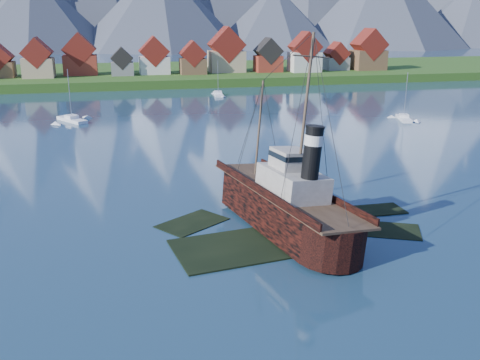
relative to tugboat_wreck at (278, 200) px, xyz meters
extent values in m
plane|color=#1C384F|center=(-0.97, -3.60, -2.96)|extent=(1400.00, 1400.00, 0.00)
cube|color=black|center=(-3.97, -5.60, -3.28)|extent=(19.08, 11.42, 1.00)
cube|color=black|center=(5.03, 0.40, -3.34)|extent=(15.15, 9.76, 1.00)
cube|color=black|center=(1.03, 5.40, -3.24)|extent=(11.45, 9.06, 1.00)
cube|color=black|center=(11.03, -4.60, -3.38)|extent=(10.27, 8.34, 1.00)
cube|color=black|center=(-9.97, 2.40, -3.36)|extent=(9.42, 8.68, 1.00)
cube|color=black|center=(14.03, 1.40, -3.31)|extent=(6.00, 4.00, 1.00)
cube|color=#224212|center=(-0.97, 166.40, -2.96)|extent=(600.00, 80.00, 3.20)
cube|color=#3F3D38|center=(-0.97, 128.40, -2.96)|extent=(600.00, 2.50, 2.00)
cube|color=brown|center=(-56.97, 149.40, 2.79)|extent=(9.00, 8.00, 5.50)
cube|color=maroon|center=(-56.97, 149.40, 7.16)|extent=(9.16, 8.16, 9.16)
cube|color=tan|center=(-43.97, 146.40, 3.44)|extent=(10.50, 9.00, 6.80)
cube|color=maroon|center=(-43.97, 146.40, 8.73)|extent=(10.69, 9.18, 10.69)
cube|color=maroon|center=(-29.97, 152.40, 3.64)|extent=(12.00, 8.50, 7.20)
cube|color=maroon|center=(-29.97, 152.40, 9.40)|extent=(12.22, 8.67, 12.22)
cube|color=slate|center=(-14.97, 147.40, 2.44)|extent=(8.00, 7.00, 4.80)
cube|color=black|center=(-14.97, 147.40, 6.28)|extent=(8.15, 7.14, 8.15)
cube|color=beige|center=(-2.97, 150.40, 3.24)|extent=(11.00, 9.50, 6.40)
cube|color=maroon|center=(-2.97, 150.40, 8.42)|extent=(11.20, 9.69, 11.20)
cube|color=brown|center=(11.03, 146.40, 2.94)|extent=(9.50, 8.00, 5.80)
cube|color=maroon|center=(11.03, 146.40, 7.55)|extent=(9.67, 8.16, 9.67)
cube|color=tan|center=(25.03, 151.40, 4.04)|extent=(13.50, 10.00, 8.00)
cube|color=maroon|center=(25.03, 151.40, 10.47)|extent=(13.75, 10.20, 13.75)
cube|color=maroon|center=(41.03, 148.40, 3.14)|extent=(10.00, 8.50, 6.20)
cube|color=black|center=(41.03, 148.40, 8.04)|extent=(10.18, 8.67, 10.18)
cube|color=beige|center=(55.03, 145.40, 3.79)|extent=(11.50, 9.00, 7.50)
cube|color=maroon|center=(55.03, 145.40, 9.61)|extent=(11.71, 9.18, 11.71)
cube|color=slate|center=(70.03, 149.40, 2.54)|extent=(9.00, 7.50, 5.00)
cube|color=maroon|center=(70.03, 149.40, 6.66)|extent=(9.16, 7.65, 9.16)
cube|color=brown|center=(83.03, 147.40, 3.94)|extent=(12.50, 10.00, 7.80)
cube|color=maroon|center=(83.03, 147.40, 10.09)|extent=(12.73, 10.20, 12.73)
cone|color=#2D333D|center=(-70.97, 370.40, 24.04)|extent=(120.00, 120.00, 58.00)
cone|color=#2D333D|center=(19.03, 365.40, 28.04)|extent=(136.00, 136.00, 66.00)
cone|color=#2D333D|center=(109.03, 369.40, 20.04)|extent=(110.00, 110.00, 50.00)
cone|color=#2D333D|center=(199.03, 366.40, 32.54)|extent=(150.00, 150.00, 75.00)
cone|color=#2D333D|center=(289.03, 367.40, 25.04)|extent=(124.00, 124.00, 60.00)
cube|color=black|center=(0.00, -1.48, -0.74)|extent=(6.89, 19.84, 4.13)
cone|color=black|center=(0.00, 11.39, -0.74)|extent=(6.89, 6.89, 6.89)
cylinder|color=black|center=(0.00, -11.40, -0.74)|extent=(6.89, 6.89, 4.13)
cube|color=#4C3826|center=(0.00, -1.48, 1.42)|extent=(6.75, 26.17, 0.25)
cube|color=black|center=(-3.31, -1.48, 1.87)|extent=(0.20, 25.35, 0.89)
cube|color=black|center=(3.31, -1.48, 1.87)|extent=(0.20, 25.35, 0.89)
cube|color=#ADA89E|center=(0.00, -2.95, 2.90)|extent=(5.12, 8.36, 2.95)
cube|color=#ADA89E|center=(0.00, -1.97, 5.46)|extent=(3.54, 3.94, 2.16)
cylinder|color=black|center=(0.00, -6.20, 7.13)|extent=(1.87, 1.87, 5.51)
cylinder|color=silver|center=(0.00, -6.20, 8.51)|extent=(1.97, 1.97, 1.08)
cylinder|color=#473828|center=(0.00, 6.39, 7.43)|extent=(0.28, 0.28, 11.81)
cylinder|color=#473828|center=(0.00, -3.94, 12.94)|extent=(0.31, 0.31, 12.79)
cube|color=white|center=(48.99, 57.44, -2.86)|extent=(4.59, 8.88, 1.22)
cube|color=white|center=(48.99, 57.44, -1.89)|extent=(2.52, 2.87, 0.71)
cylinder|color=gray|center=(48.99, 57.44, 3.03)|extent=(0.14, 0.14, 10.56)
cube|color=white|center=(13.52, 108.90, -2.86)|extent=(3.23, 9.83, 1.16)
cube|color=white|center=(13.52, 108.90, -1.94)|extent=(2.35, 2.88, 0.68)
cylinder|color=gray|center=(13.52, 108.90, 2.74)|extent=(0.14, 0.14, 10.05)
cube|color=white|center=(-28.41, 73.41, -2.85)|extent=(7.65, 9.97, 1.32)
cube|color=white|center=(-28.41, 73.41, -1.80)|extent=(3.43, 3.62, 0.77)
cylinder|color=gray|center=(-28.41, 73.41, 3.52)|extent=(0.15, 0.15, 11.42)
camera|label=1|loc=(-17.86, -57.10, 20.73)|focal=40.00mm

